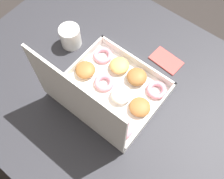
# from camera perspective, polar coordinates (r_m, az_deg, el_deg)

# --- Properties ---
(ground_plane) EXTENTS (8.00, 8.00, 0.00)m
(ground_plane) POSITION_cam_1_polar(r_m,az_deg,el_deg) (1.64, 1.48, -12.31)
(ground_plane) COLOR #2D2826
(dining_table) EXTENTS (1.27, 0.91, 0.72)m
(dining_table) POSITION_cam_1_polar(r_m,az_deg,el_deg) (1.04, 2.30, -3.34)
(dining_table) COLOR #2D2D33
(dining_table) RESTS_ON ground_plane
(donut_box) EXTENTS (0.35, 0.32, 0.31)m
(donut_box) POSITION_cam_1_polar(r_m,az_deg,el_deg) (0.91, -0.89, -0.57)
(donut_box) COLOR white
(donut_box) RESTS_ON dining_table
(coffee_mug) EXTENTS (0.08, 0.08, 0.09)m
(coffee_mug) POSITION_cam_1_polar(r_m,az_deg,el_deg) (1.06, -9.06, 11.36)
(coffee_mug) COLOR white
(coffee_mug) RESTS_ON dining_table
(paper_napkin) EXTENTS (0.13, 0.08, 0.01)m
(paper_napkin) POSITION_cam_1_polar(r_m,az_deg,el_deg) (1.05, 11.72, 6.20)
(paper_napkin) COLOR #CC4C47
(paper_napkin) RESTS_ON dining_table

